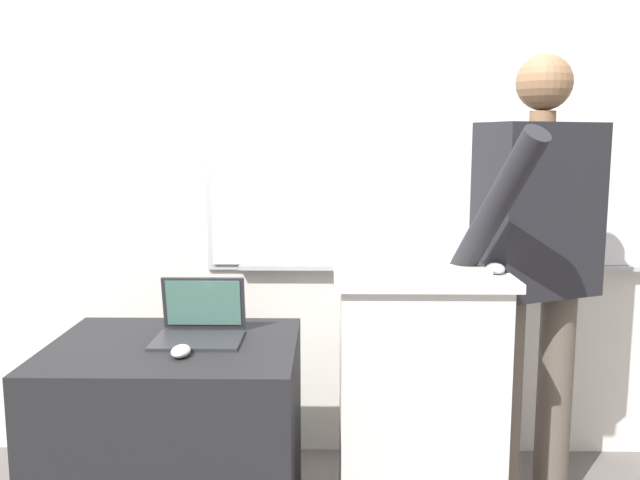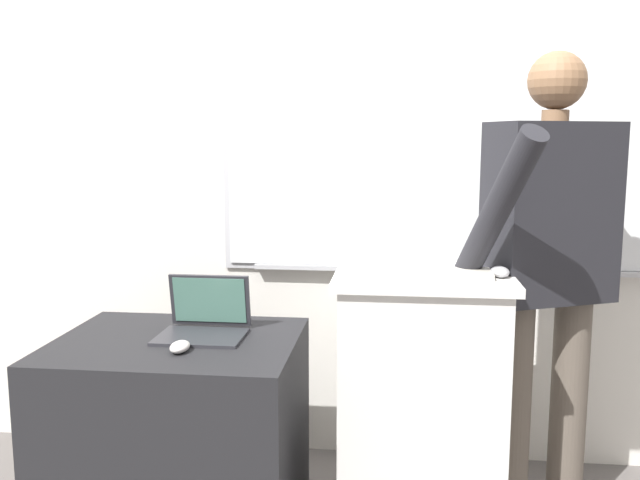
# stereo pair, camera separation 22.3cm
# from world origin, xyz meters

# --- Properties ---
(back_wall) EXTENTS (6.40, 0.17, 2.66)m
(back_wall) POSITION_xyz_m (0.03, 1.12, 1.34)
(back_wall) COLOR silver
(back_wall) RESTS_ON ground_plane
(lectern_podium) EXTENTS (0.59, 0.47, 0.94)m
(lectern_podium) POSITION_xyz_m (0.29, 0.47, 0.47)
(lectern_podium) COLOR silver
(lectern_podium) RESTS_ON ground_plane
(side_desk) EXTENTS (0.83, 0.67, 0.70)m
(side_desk) POSITION_xyz_m (-0.54, 0.37, 0.35)
(side_desk) COLOR black
(side_desk) RESTS_ON ground_plane
(person_presenter) EXTENTS (0.61, 0.68, 1.68)m
(person_presenter) POSITION_xyz_m (0.73, 0.60, 0.97)
(person_presenter) COLOR brown
(person_presenter) RESTS_ON ground_plane
(laptop) EXTENTS (0.30, 0.26, 0.20)m
(laptop) POSITION_xyz_m (-0.46, 0.46, 0.76)
(laptop) COLOR #28282D
(laptop) RESTS_ON side_desk
(wireless_keyboard) EXTENTS (0.40, 0.14, 0.02)m
(wireless_keyboard) POSITION_xyz_m (0.31, 0.41, 0.95)
(wireless_keyboard) COLOR beige
(wireless_keyboard) RESTS_ON lectern_podium
(computer_mouse_by_laptop) EXTENTS (0.06, 0.10, 0.03)m
(computer_mouse_by_laptop) POSITION_xyz_m (-0.49, 0.24, 0.72)
(computer_mouse_by_laptop) COLOR silver
(computer_mouse_by_laptop) RESTS_ON side_desk
(computer_mouse_by_keyboard) EXTENTS (0.06, 0.10, 0.03)m
(computer_mouse_by_keyboard) POSITION_xyz_m (0.54, 0.42, 0.96)
(computer_mouse_by_keyboard) COLOR #BCBCC1
(computer_mouse_by_keyboard) RESTS_ON lectern_podium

